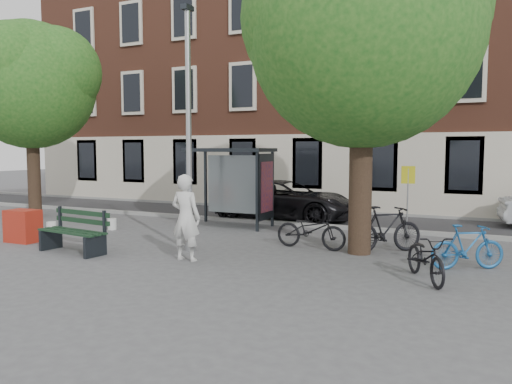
{
  "coord_description": "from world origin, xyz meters",
  "views": [
    {
      "loc": [
        6.9,
        -10.65,
        2.6
      ],
      "look_at": [
        1.0,
        1.83,
        1.4
      ],
      "focal_mm": 35.0,
      "sensor_mm": 36.0,
      "label": 1
    }
  ],
  "objects_px": {
    "red_stand": "(23,226)",
    "bike_d": "(386,229)",
    "bench": "(74,234)",
    "lamppost": "(189,141)",
    "bike_b": "(468,247)",
    "notice_sign": "(408,186)",
    "painter": "(186,218)",
    "bike_c": "(426,257)",
    "bike_a": "(311,230)",
    "car_dark": "(285,200)",
    "bus_shelter": "(241,169)"
  },
  "relations": [
    {
      "from": "red_stand",
      "to": "bike_d",
      "type": "bearing_deg",
      "value": 17.07
    },
    {
      "from": "bench",
      "to": "lamppost",
      "type": "bearing_deg",
      "value": 36.94
    },
    {
      "from": "bike_b",
      "to": "bike_d",
      "type": "height_order",
      "value": "bike_d"
    },
    {
      "from": "red_stand",
      "to": "notice_sign",
      "type": "height_order",
      "value": "notice_sign"
    },
    {
      "from": "painter",
      "to": "bench",
      "type": "relative_size",
      "value": 0.97
    },
    {
      "from": "bike_c",
      "to": "bike_b",
      "type": "bearing_deg",
      "value": 34.5
    },
    {
      "from": "bench",
      "to": "bike_b",
      "type": "distance_m",
      "value": 9.29
    },
    {
      "from": "bike_b",
      "to": "red_stand",
      "type": "relative_size",
      "value": 1.82
    },
    {
      "from": "bench",
      "to": "bike_a",
      "type": "height_order",
      "value": "bench"
    },
    {
      "from": "bike_d",
      "to": "car_dark",
      "type": "xyz_separation_m",
      "value": [
        -4.46,
        4.32,
        0.13
      ]
    },
    {
      "from": "lamppost",
      "to": "painter",
      "type": "bearing_deg",
      "value": -61.74
    },
    {
      "from": "car_dark",
      "to": "notice_sign",
      "type": "distance_m",
      "value": 5.58
    },
    {
      "from": "painter",
      "to": "bike_c",
      "type": "bearing_deg",
      "value": -174.84
    },
    {
      "from": "bench",
      "to": "bike_c",
      "type": "height_order",
      "value": "bench"
    },
    {
      "from": "bike_a",
      "to": "bike_b",
      "type": "xyz_separation_m",
      "value": [
        3.79,
        -0.7,
        -0.01
      ]
    },
    {
      "from": "bike_d",
      "to": "red_stand",
      "type": "bearing_deg",
      "value": 66.84
    },
    {
      "from": "bike_a",
      "to": "notice_sign",
      "type": "relative_size",
      "value": 0.9
    },
    {
      "from": "bike_b",
      "to": "notice_sign",
      "type": "xyz_separation_m",
      "value": [
        -1.65,
        2.59,
        1.09
      ]
    },
    {
      "from": "bench",
      "to": "bike_d",
      "type": "distance_m",
      "value": 7.82
    },
    {
      "from": "car_dark",
      "to": "bike_d",
      "type": "bearing_deg",
      "value": -136.02
    },
    {
      "from": "bike_a",
      "to": "painter",
      "type": "bearing_deg",
      "value": 143.09
    },
    {
      "from": "car_dark",
      "to": "red_stand",
      "type": "height_order",
      "value": "car_dark"
    },
    {
      "from": "bike_d",
      "to": "notice_sign",
      "type": "bearing_deg",
      "value": -50.86
    },
    {
      "from": "notice_sign",
      "to": "red_stand",
      "type": "bearing_deg",
      "value": -169.93
    },
    {
      "from": "bike_b",
      "to": "lamppost",
      "type": "bearing_deg",
      "value": 66.97
    },
    {
      "from": "bike_a",
      "to": "bike_c",
      "type": "xyz_separation_m",
      "value": [
        3.09,
        -2.06,
        -0.03
      ]
    },
    {
      "from": "bike_a",
      "to": "bike_c",
      "type": "relative_size",
      "value": 1.06
    },
    {
      "from": "bike_a",
      "to": "red_stand",
      "type": "height_order",
      "value": "bike_a"
    },
    {
      "from": "bike_a",
      "to": "red_stand",
      "type": "distance_m",
      "value": 8.0
    },
    {
      "from": "painter",
      "to": "bike_d",
      "type": "xyz_separation_m",
      "value": [
        4.03,
        2.91,
        -0.42
      ]
    },
    {
      "from": "bike_a",
      "to": "bike_b",
      "type": "relative_size",
      "value": 1.16
    },
    {
      "from": "bus_shelter",
      "to": "painter",
      "type": "xyz_separation_m",
      "value": [
        1.14,
        -5.1,
        -0.91
      ]
    },
    {
      "from": "painter",
      "to": "bike_a",
      "type": "relative_size",
      "value": 1.06
    },
    {
      "from": "lamppost",
      "to": "car_dark",
      "type": "height_order",
      "value": "lamppost"
    },
    {
      "from": "bike_b",
      "to": "car_dark",
      "type": "xyz_separation_m",
      "value": [
        -6.4,
        5.38,
        0.23
      ]
    },
    {
      "from": "lamppost",
      "to": "red_stand",
      "type": "relative_size",
      "value": 6.79
    },
    {
      "from": "lamppost",
      "to": "bike_c",
      "type": "height_order",
      "value": "lamppost"
    },
    {
      "from": "bike_c",
      "to": "bench",
      "type": "bearing_deg",
      "value": 158.14
    },
    {
      "from": "car_dark",
      "to": "red_stand",
      "type": "xyz_separation_m",
      "value": [
        -4.97,
        -7.22,
        -0.27
      ]
    },
    {
      "from": "lamppost",
      "to": "bike_b",
      "type": "bearing_deg",
      "value": 7.47
    },
    {
      "from": "bus_shelter",
      "to": "notice_sign",
      "type": "xyz_separation_m",
      "value": [
        5.46,
        -0.66,
        -0.33
      ]
    },
    {
      "from": "bike_a",
      "to": "car_dark",
      "type": "bearing_deg",
      "value": 32.76
    },
    {
      "from": "bike_d",
      "to": "bus_shelter",
      "type": "bearing_deg",
      "value": 26.84
    },
    {
      "from": "bike_d",
      "to": "painter",
      "type": "bearing_deg",
      "value": 85.61
    },
    {
      "from": "painter",
      "to": "bike_b",
      "type": "bearing_deg",
      "value": -162.99
    },
    {
      "from": "bench",
      "to": "bike_a",
      "type": "relative_size",
      "value": 1.09
    },
    {
      "from": "notice_sign",
      "to": "bike_c",
      "type": "bearing_deg",
      "value": -90.81
    },
    {
      "from": "bike_a",
      "to": "notice_sign",
      "type": "bearing_deg",
      "value": -44.93
    },
    {
      "from": "bench",
      "to": "bike_c",
      "type": "bearing_deg",
      "value": 13.7
    },
    {
      "from": "lamppost",
      "to": "bike_d",
      "type": "height_order",
      "value": "lamppost"
    }
  ]
}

